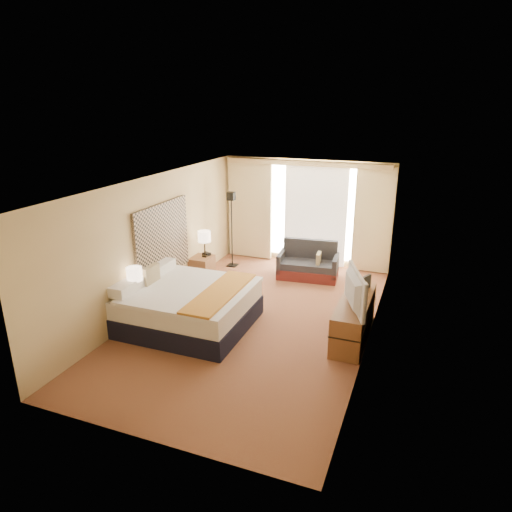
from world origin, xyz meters
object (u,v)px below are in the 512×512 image
(floor_lamp, at_px, (232,215))
(lamp_left, at_px, (134,275))
(nightstand_left, at_px, (138,313))
(nightstand_right, at_px, (202,268))
(media_dresser, at_px, (354,318))
(television, at_px, (349,290))
(lamp_right, at_px, (204,237))
(desk_chair, at_px, (357,302))
(loveseat, at_px, (308,266))
(bed, at_px, (188,306))

(floor_lamp, relative_size, lamp_left, 3.18)
(nightstand_left, bearing_deg, lamp_left, 130.23)
(nightstand_left, xyz_separation_m, nightstand_right, (0.00, 2.50, 0.00))
(floor_lamp, xyz_separation_m, lamp_left, (-0.30, -3.56, -0.31))
(media_dresser, xyz_separation_m, floor_lamp, (-3.44, 2.56, 0.97))
(media_dresser, bearing_deg, television, -97.15)
(media_dresser, height_order, lamp_right, lamp_right)
(nightstand_left, distance_m, lamp_left, 0.73)
(nightstand_left, height_order, nightstand_right, same)
(floor_lamp, height_order, desk_chair, floor_lamp)
(television, bearing_deg, nightstand_right, 41.21)
(nightstand_right, distance_m, media_dresser, 3.97)
(media_dresser, height_order, television, television)
(nightstand_left, distance_m, nightstand_right, 2.50)
(loveseat, relative_size, lamp_right, 2.36)
(media_dresser, bearing_deg, nightstand_left, -164.16)
(desk_chair, xyz_separation_m, lamp_right, (-3.61, 0.96, 0.59))
(nightstand_right, xyz_separation_m, loveseat, (2.24, 1.04, 0.01))
(nightstand_left, height_order, lamp_left, lamp_left)
(lamp_right, bearing_deg, nightstand_right, -138.07)
(loveseat, height_order, floor_lamp, floor_lamp)
(desk_chair, bearing_deg, nightstand_right, -169.66)
(desk_chair, relative_size, television, 0.84)
(nightstand_left, xyz_separation_m, desk_chair, (3.67, 1.59, 0.15))
(nightstand_right, bearing_deg, television, -26.86)
(nightstand_right, xyz_separation_m, desk_chair, (3.67, -0.91, 0.15))
(loveseat, bearing_deg, lamp_right, -161.52)
(nightstand_right, distance_m, bed, 2.25)
(lamp_right, bearing_deg, media_dresser, -22.43)
(media_dresser, relative_size, floor_lamp, 0.97)
(loveseat, bearing_deg, nightstand_right, -160.97)
(nightstand_left, xyz_separation_m, bed, (0.81, 0.40, 0.11))
(lamp_right, xyz_separation_m, television, (3.59, -1.90, 0.01))
(floor_lamp, xyz_separation_m, lamp_right, (-0.20, -1.06, -0.30))
(lamp_left, bearing_deg, desk_chair, 22.64)
(television, bearing_deg, lamp_left, 77.36)
(lamp_left, bearing_deg, nightstand_right, 89.05)
(loveseat, xyz_separation_m, lamp_left, (-2.28, -3.49, 0.72))
(loveseat, bearing_deg, lamp_left, -129.02)
(loveseat, relative_size, desk_chair, 1.50)
(lamp_left, height_order, television, television)
(nightstand_right, bearing_deg, desk_chair, -13.88)
(nightstand_right, height_order, bed, bed)
(nightstand_right, relative_size, bed, 0.25)
(lamp_left, bearing_deg, bed, 22.51)
(nightstand_left, relative_size, desk_chair, 0.58)
(lamp_left, distance_m, lamp_right, 2.51)
(bed, bearing_deg, lamp_right, 109.20)
(media_dresser, relative_size, desk_chair, 1.89)
(media_dresser, distance_m, bed, 2.96)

